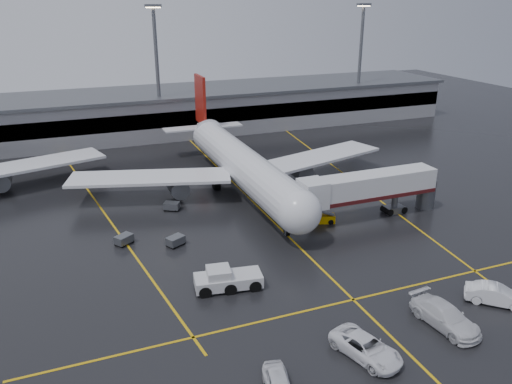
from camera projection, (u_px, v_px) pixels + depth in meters
name	position (u px, v px, depth m)	size (l,w,h in m)	color
ground	(265.00, 213.00, 66.81)	(220.00, 220.00, 0.00)	black
apron_line_centre	(265.00, 213.00, 66.81)	(0.25, 90.00, 0.02)	gold
apron_line_stop	(353.00, 300.00, 47.70)	(60.00, 0.25, 0.02)	gold
apron_line_left	(100.00, 207.00, 68.68)	(0.25, 70.00, 0.02)	gold
apron_line_right	(344.00, 174.00, 81.63)	(0.25, 70.00, 0.02)	gold
terminal	(178.00, 110.00, 106.90)	(122.00, 19.00, 8.60)	gray
light_mast_mid	(157.00, 66.00, 96.40)	(3.00, 1.20, 25.45)	#595B60
light_mast_right	(360.00, 56.00, 111.74)	(3.00, 1.20, 25.45)	#595B60
main_airliner	(239.00, 162.00, 73.73)	(48.80, 45.60, 14.10)	silver
jet_bridge	(369.00, 189.00, 64.24)	(19.90, 3.40, 6.05)	silver
pushback_tractor	(226.00, 280.00, 49.32)	(6.85, 3.68, 2.33)	silver
belt_loader	(321.00, 218.00, 63.99)	(3.64, 2.51, 2.13)	#D49800
service_van_a	(366.00, 348.00, 39.88)	(2.81, 6.09, 1.69)	white
service_van_b	(445.00, 316.00, 43.59)	(2.72, 6.69, 1.94)	silver
service_van_c	(497.00, 295.00, 46.81)	(1.93, 5.52, 1.82)	white
service_van_d	(279.00, 384.00, 36.18)	(1.83, 4.56, 1.55)	white
baggage_cart_a	(176.00, 240.00, 57.94)	(2.38, 2.09, 1.12)	#595B60
baggage_cart_b	(124.00, 239.00, 58.26)	(2.38, 2.21, 1.12)	#595B60
baggage_cart_c	(172.00, 206.00, 67.58)	(2.38, 2.11, 1.12)	#595B60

